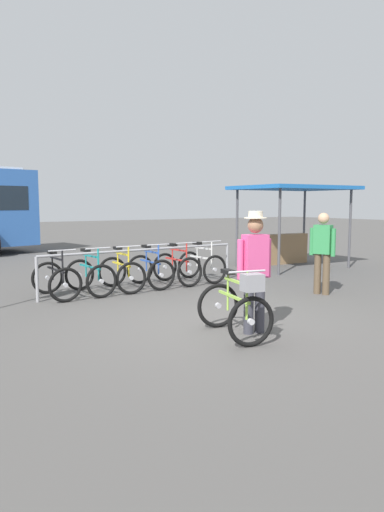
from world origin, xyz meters
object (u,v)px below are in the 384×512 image
(person_with_featured_bike, at_px, (255,267))
(pedestrian_with_backpack, at_px, (323,248))
(racked_bike_teal, at_px, (90,276))
(racked_bike_red, at_px, (177,268))
(featured_bicycle, at_px, (236,306))
(racked_bike_black, at_px, (56,279))
(racked_bike_blue, at_px, (150,270))
(market_stall, at_px, (285,218))
(racked_bike_white, at_px, (202,265))
(racked_bike_yellow, at_px, (121,273))

(person_with_featured_bike, height_order, pedestrian_with_backpack, person_with_featured_bike)
(racked_bike_teal, relative_size, racked_bike_red, 0.99)
(person_with_featured_bike, bearing_deg, featured_bicycle, -168.98)
(racked_bike_black, bearing_deg, racked_bike_blue, 3.54)
(racked_bike_black, height_order, pedestrian_with_backpack, pedestrian_with_backpack)
(racked_bike_blue, xyz_separation_m, person_with_featured_bike, (-0.42, -4.08, 0.58))
(featured_bicycle, relative_size, person_with_featured_bike, 0.72)
(person_with_featured_bike, height_order, market_stall, market_stall)
(racked_bike_red, distance_m, person_with_featured_bike, 4.31)
(racked_bike_teal, height_order, racked_bike_white, same)
(racked_bike_blue, relative_size, pedestrian_with_backpack, 0.67)
(racked_bike_black, height_order, person_with_featured_bike, person_with_featured_bike)
(racked_bike_blue, height_order, person_with_featured_bike, person_with_featured_bike)
(racked_bike_yellow, bearing_deg, racked_bike_white, 3.54)
(market_stall, bearing_deg, racked_bike_blue, -168.06)
(racked_bike_white, bearing_deg, person_with_featured_bike, -113.58)
(racked_bike_blue, xyz_separation_m, market_stall, (4.88, 1.03, 1.03))
(racked_bike_blue, distance_m, pedestrian_with_backpack, 3.67)
(pedestrian_with_backpack, bearing_deg, racked_bike_red, 125.97)
(racked_bike_yellow, xyz_separation_m, racked_bike_white, (2.10, 0.13, -0.00))
(pedestrian_with_backpack, bearing_deg, racked_bike_black, 152.62)
(racked_bike_blue, bearing_deg, racked_bike_white, 3.54)
(racked_bike_teal, distance_m, racked_bike_red, 2.10)
(racked_bike_blue, xyz_separation_m, featured_bicycle, (-0.79, -4.15, 0.08))
(market_stall, bearing_deg, person_with_featured_bike, -136.04)
(racked_bike_yellow, relative_size, market_stall, 0.35)
(featured_bicycle, height_order, pedestrian_with_backpack, pedestrian_with_backpack)
(racked_bike_white, bearing_deg, featured_bicycle, -117.31)
(racked_bike_black, relative_size, racked_bike_red, 1.00)
(racked_bike_teal, relative_size, pedestrian_with_backpack, 0.70)
(racked_bike_yellow, height_order, market_stall, market_stall)
(pedestrian_with_backpack, distance_m, market_stall, 4.28)
(racked_bike_teal, bearing_deg, market_stall, 10.10)
(racked_bike_red, distance_m, market_stall, 4.42)
(featured_bicycle, distance_m, person_with_featured_bike, 0.63)
(racked_bike_blue, height_order, racked_bike_red, same)
(racked_bike_teal, height_order, racked_bike_yellow, same)
(featured_bicycle, bearing_deg, racked_bike_yellow, 88.74)
(person_with_featured_bike, bearing_deg, pedestrian_with_backpack, 26.92)
(racked_bike_black, bearing_deg, racked_bike_red, 3.54)
(racked_bike_black, height_order, racked_bike_white, same)
(racked_bike_black, distance_m, pedestrian_with_backpack, 5.30)
(person_with_featured_bike, bearing_deg, racked_bike_blue, 84.13)
(racked_bike_teal, distance_m, pedestrian_with_backpack, 4.72)
(racked_bike_white, bearing_deg, racked_bike_black, -176.46)
(racked_bike_white, distance_m, featured_bicycle, 4.77)
(racked_bike_blue, distance_m, person_with_featured_bike, 4.14)
(racked_bike_black, distance_m, featured_bicycle, 4.23)
(featured_bicycle, distance_m, market_stall, 7.74)
(racked_bike_blue, height_order, pedestrian_with_backpack, pedestrian_with_backpack)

